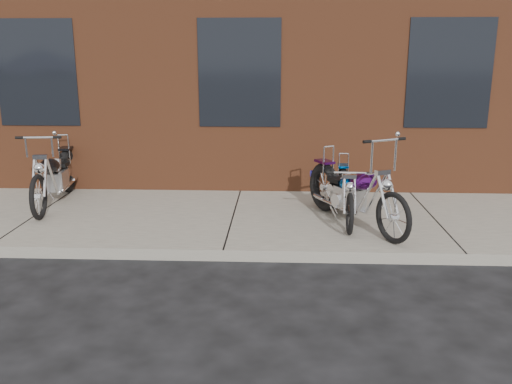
{
  "coord_description": "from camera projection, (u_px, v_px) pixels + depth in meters",
  "views": [
    {
      "loc": [
        0.69,
        -6.33,
        2.54
      ],
      "look_at": [
        0.38,
        0.8,
        0.7
      ],
      "focal_mm": 38.0,
      "sensor_mm": 36.0,
      "label": 1
    }
  ],
  "objects": [
    {
      "name": "chopper_purple",
      "position": [
        353.0,
        195.0,
        7.69
      ],
      "size": [
        1.2,
        2.14,
        1.32
      ],
      "rotation": [
        0.0,
        0.0,
        -1.09
      ],
      "color": "black",
      "rests_on": "sidewalk"
    },
    {
      "name": "chopper_third",
      "position": [
        55.0,
        178.0,
        8.76
      ],
      "size": [
        0.57,
        2.35,
        1.2
      ],
      "rotation": [
        0.0,
        0.0,
        -1.45
      ],
      "color": "black",
      "rests_on": "sidewalk"
    },
    {
      "name": "sidewalk",
      "position": [
        233.0,
        220.0,
        8.22
      ],
      "size": [
        22.0,
        3.0,
        0.15
      ],
      "primitive_type": "cube",
      "color": "slate",
      "rests_on": "ground"
    },
    {
      "name": "chopper_blue",
      "position": [
        346.0,
        194.0,
        7.99
      ],
      "size": [
        0.49,
        2.0,
        0.87
      ],
      "rotation": [
        0.0,
        0.0,
        -1.61
      ],
      "color": "black",
      "rests_on": "sidewalk"
    },
    {
      "name": "ground",
      "position": [
        223.0,
        261.0,
        6.79
      ],
      "size": [
        120.0,
        120.0,
        0.0
      ],
      "primitive_type": "plane",
      "color": "black",
      "rests_on": "ground"
    }
  ]
}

